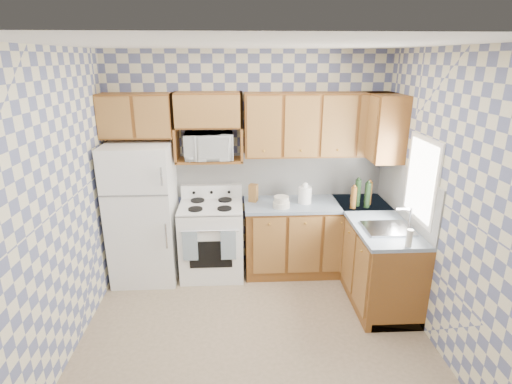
% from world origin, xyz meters
% --- Properties ---
extents(floor, '(3.40, 3.40, 0.00)m').
position_xyz_m(floor, '(0.00, 0.00, 0.00)').
color(floor, '#7A684E').
rests_on(floor, ground).
extents(back_wall, '(3.40, 0.02, 2.70)m').
position_xyz_m(back_wall, '(0.00, 1.60, 1.35)').
color(back_wall, slate).
rests_on(back_wall, ground).
extents(right_wall, '(0.02, 3.20, 2.70)m').
position_xyz_m(right_wall, '(1.70, 0.00, 1.35)').
color(right_wall, slate).
rests_on(right_wall, ground).
extents(backsplash_back, '(2.60, 0.02, 0.56)m').
position_xyz_m(backsplash_back, '(0.40, 1.59, 1.20)').
color(backsplash_back, white).
rests_on(backsplash_back, back_wall).
extents(backsplash_right, '(0.02, 1.60, 0.56)m').
position_xyz_m(backsplash_right, '(1.69, 0.80, 1.20)').
color(backsplash_right, white).
rests_on(backsplash_right, right_wall).
extents(refrigerator, '(0.75, 0.70, 1.68)m').
position_xyz_m(refrigerator, '(-1.27, 1.25, 0.84)').
color(refrigerator, white).
rests_on(refrigerator, floor).
extents(stove_body, '(0.76, 0.65, 0.90)m').
position_xyz_m(stove_body, '(-0.47, 1.28, 0.45)').
color(stove_body, white).
rests_on(stove_body, floor).
extents(cooktop, '(0.76, 0.65, 0.02)m').
position_xyz_m(cooktop, '(-0.47, 1.28, 0.91)').
color(cooktop, silver).
rests_on(cooktop, stove_body).
extents(backguard, '(0.76, 0.08, 0.17)m').
position_xyz_m(backguard, '(-0.47, 1.55, 1.00)').
color(backguard, white).
rests_on(backguard, cooktop).
extents(dish_towel_left, '(0.17, 0.02, 0.36)m').
position_xyz_m(dish_towel_left, '(-0.70, 0.93, 0.55)').
color(dish_towel_left, navy).
rests_on(dish_towel_left, stove_body).
extents(dish_towel_right, '(0.17, 0.02, 0.36)m').
position_xyz_m(dish_towel_right, '(-0.26, 0.93, 0.55)').
color(dish_towel_right, navy).
rests_on(dish_towel_right, stove_body).
extents(base_cabinets_back, '(1.75, 0.60, 0.88)m').
position_xyz_m(base_cabinets_back, '(0.82, 1.30, 0.44)').
color(base_cabinets_back, brown).
rests_on(base_cabinets_back, floor).
extents(base_cabinets_right, '(0.60, 1.60, 0.88)m').
position_xyz_m(base_cabinets_right, '(1.40, 0.80, 0.44)').
color(base_cabinets_right, brown).
rests_on(base_cabinets_right, floor).
extents(countertop_back, '(1.77, 0.63, 0.04)m').
position_xyz_m(countertop_back, '(0.82, 1.30, 0.90)').
color(countertop_back, slate).
rests_on(countertop_back, base_cabinets_back).
extents(countertop_right, '(0.63, 1.60, 0.04)m').
position_xyz_m(countertop_right, '(1.40, 0.80, 0.90)').
color(countertop_right, slate).
rests_on(countertop_right, base_cabinets_right).
extents(upper_cabinets_back, '(1.75, 0.33, 0.74)m').
position_xyz_m(upper_cabinets_back, '(0.82, 1.44, 1.85)').
color(upper_cabinets_back, brown).
rests_on(upper_cabinets_back, back_wall).
extents(upper_cabinets_fridge, '(0.82, 0.33, 0.50)m').
position_xyz_m(upper_cabinets_fridge, '(-1.29, 1.44, 1.97)').
color(upper_cabinets_fridge, brown).
rests_on(upper_cabinets_fridge, back_wall).
extents(upper_cabinets_right, '(0.33, 0.70, 0.74)m').
position_xyz_m(upper_cabinets_right, '(1.53, 1.25, 1.85)').
color(upper_cabinets_right, brown).
rests_on(upper_cabinets_right, right_wall).
extents(microwave_shelf, '(0.80, 0.33, 0.03)m').
position_xyz_m(microwave_shelf, '(-0.47, 1.44, 1.44)').
color(microwave_shelf, brown).
rests_on(microwave_shelf, back_wall).
extents(microwave, '(0.59, 0.41, 0.31)m').
position_xyz_m(microwave, '(-0.48, 1.44, 1.61)').
color(microwave, white).
rests_on(microwave, microwave_shelf).
extents(sink, '(0.48, 0.40, 0.03)m').
position_xyz_m(sink, '(1.40, 0.45, 0.93)').
color(sink, '#B7B7BC').
rests_on(sink, countertop_right).
extents(window, '(0.02, 0.66, 0.86)m').
position_xyz_m(window, '(1.69, 0.45, 1.45)').
color(window, white).
rests_on(window, right_wall).
extents(bottle_0, '(0.07, 0.07, 0.32)m').
position_xyz_m(bottle_0, '(1.28, 1.16, 1.08)').
color(bottle_0, black).
rests_on(bottle_0, countertop_back).
extents(bottle_1, '(0.07, 0.07, 0.30)m').
position_xyz_m(bottle_1, '(1.38, 1.10, 1.07)').
color(bottle_1, black).
rests_on(bottle_1, countertop_back).
extents(bottle_2, '(0.07, 0.07, 0.28)m').
position_xyz_m(bottle_2, '(1.43, 1.20, 1.06)').
color(bottle_2, brown).
rests_on(bottle_2, countertop_back).
extents(bottle_3, '(0.07, 0.07, 0.26)m').
position_xyz_m(bottle_3, '(1.21, 1.08, 1.05)').
color(bottle_3, brown).
rests_on(bottle_3, countertop_back).
extents(knife_block, '(0.13, 0.13, 0.22)m').
position_xyz_m(knife_block, '(0.05, 1.37, 1.03)').
color(knife_block, brown).
rests_on(knife_block, countertop_back).
extents(electric_kettle, '(0.16, 0.16, 0.20)m').
position_xyz_m(electric_kettle, '(0.67, 1.28, 1.02)').
color(electric_kettle, white).
rests_on(electric_kettle, countertop_back).
extents(food_containers, '(0.20, 0.20, 0.13)m').
position_xyz_m(food_containers, '(0.37, 1.15, 0.99)').
color(food_containers, beige).
rests_on(food_containers, countertop_back).
extents(soap_bottle, '(0.06, 0.06, 0.17)m').
position_xyz_m(soap_bottle, '(1.45, 0.06, 1.01)').
color(soap_bottle, beige).
rests_on(soap_bottle, countertop_right).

